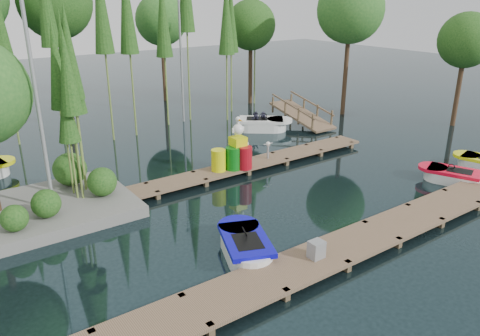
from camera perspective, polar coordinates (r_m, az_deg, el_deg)
ground_plane at (r=16.42m, az=-0.41°, el=-4.45°), size 90.00×90.00×0.00m
near_dock at (r=13.30m, az=10.98°, el=-10.15°), size 18.00×1.50×0.50m
far_dock at (r=18.75m, az=-2.30°, el=-0.43°), size 15.00×1.20×0.50m
island at (r=16.08m, az=-26.53°, el=4.86°), size 6.20×4.20×6.75m
tree_screen at (r=23.70m, az=-20.50°, el=17.36°), size 34.42×18.53×10.31m
lamp_island at (r=15.23m, az=-23.68°, el=8.71°), size 0.30×0.30×7.25m
lamp_rear at (r=26.49m, az=-7.27°, el=14.61°), size 0.30×0.30×7.25m
ramp at (r=26.40m, az=7.53°, el=6.47°), size 1.50×3.94×1.49m
boat_blue at (r=13.34m, az=0.64°, el=-9.53°), size 2.10×2.92×0.90m
boat_red at (r=20.01m, az=24.46°, el=-0.93°), size 1.95×2.69×0.83m
boat_white_far at (r=25.24m, az=2.70°, el=5.34°), size 3.21×2.93×1.43m
utility_cabinet at (r=12.79m, az=9.29°, el=-9.77°), size 0.40×0.33×0.48m
yellow_barrel at (r=18.52m, az=-2.63°, el=0.95°), size 0.58×0.58×0.87m
drum_cluster at (r=18.81m, az=-0.07°, el=1.89°), size 1.22×1.12×2.10m
seagull_post at (r=19.88m, az=3.44°, el=2.55°), size 0.47×0.25×0.75m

